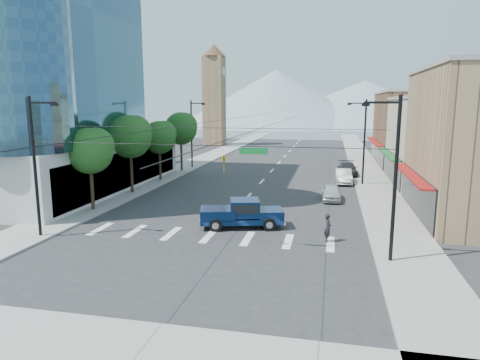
{
  "coord_description": "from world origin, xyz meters",
  "views": [
    {
      "loc": [
        7.44,
        -24.34,
        8.53
      ],
      "look_at": [
        0.94,
        5.97,
        3.0
      ],
      "focal_mm": 32.0,
      "sensor_mm": 36.0,
      "label": 1
    }
  ],
  "objects_px": {
    "parked_car_near": "(331,193)",
    "pedestrian": "(328,228)",
    "pickup_truck": "(241,213)",
    "parked_car_far": "(347,169)",
    "parked_car_mid": "(343,176)"
  },
  "relations": [
    {
      "from": "parked_car_far",
      "to": "parked_car_near",
      "type": "bearing_deg",
      "value": -99.27
    },
    {
      "from": "parked_car_far",
      "to": "parked_car_mid",
      "type": "bearing_deg",
      "value": -98.01
    },
    {
      "from": "pedestrian",
      "to": "parked_car_near",
      "type": "bearing_deg",
      "value": -8.43
    },
    {
      "from": "parked_car_near",
      "to": "parked_car_mid",
      "type": "xyz_separation_m",
      "value": [
        1.25,
        8.81,
        0.08
      ]
    },
    {
      "from": "pickup_truck",
      "to": "parked_car_far",
      "type": "height_order",
      "value": "pickup_truck"
    },
    {
      "from": "parked_car_far",
      "to": "pedestrian",
      "type": "bearing_deg",
      "value": -96.29
    },
    {
      "from": "parked_car_near",
      "to": "pedestrian",
      "type": "bearing_deg",
      "value": -92.5
    },
    {
      "from": "pedestrian",
      "to": "parked_car_mid",
      "type": "height_order",
      "value": "pedestrian"
    },
    {
      "from": "parked_car_mid",
      "to": "parked_car_far",
      "type": "xyz_separation_m",
      "value": [
        0.55,
        5.12,
        0.03
      ]
    },
    {
      "from": "pedestrian",
      "to": "parked_car_far",
      "type": "relative_size",
      "value": 0.33
    },
    {
      "from": "pickup_truck",
      "to": "parked_car_near",
      "type": "relative_size",
      "value": 1.51
    },
    {
      "from": "pedestrian",
      "to": "parked_car_mid",
      "type": "bearing_deg",
      "value": -11.47
    },
    {
      "from": "pickup_truck",
      "to": "parked_car_far",
      "type": "relative_size",
      "value": 1.12
    },
    {
      "from": "pickup_truck",
      "to": "pedestrian",
      "type": "distance_m",
      "value": 6.28
    },
    {
      "from": "parked_car_mid",
      "to": "parked_car_far",
      "type": "distance_m",
      "value": 5.15
    }
  ]
}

